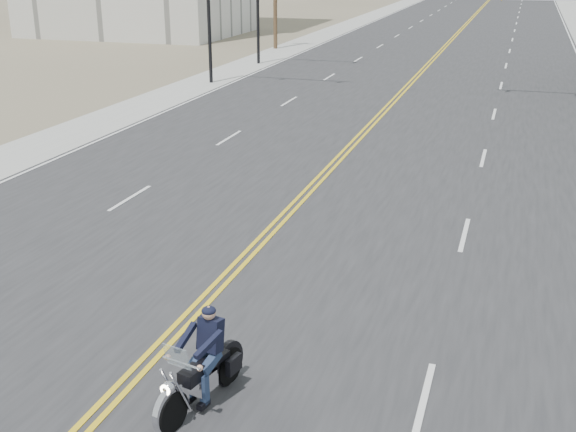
# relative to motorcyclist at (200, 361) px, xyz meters

# --- Properties ---
(road) EXTENTS (20.00, 200.00, 0.01)m
(road) POSITION_rel_motorcyclist_xyz_m (-1.51, 67.15, -0.85)
(road) COLOR #303033
(road) RESTS_ON ground
(sidewalk_left) EXTENTS (3.00, 200.00, 0.01)m
(sidewalk_left) POSITION_rel_motorcyclist_xyz_m (-13.01, 67.15, -0.85)
(sidewalk_left) COLOR #A5A5A0
(sidewalk_left) RESTS_ON ground
(motorcyclist) EXTENTS (1.37, 2.33, 1.70)m
(motorcyclist) POSITION_rel_motorcyclist_xyz_m (0.00, 0.00, 0.00)
(motorcyclist) COLOR black
(motorcyclist) RESTS_ON ground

